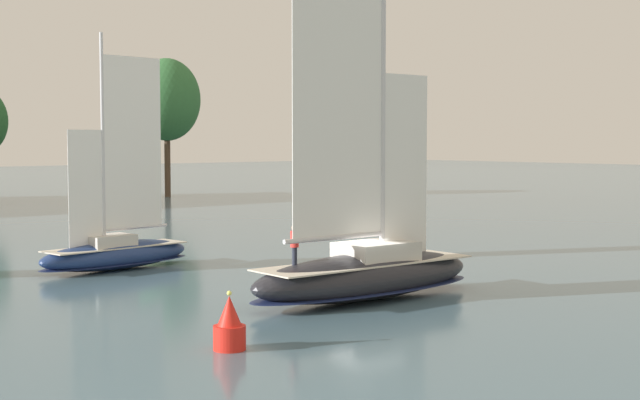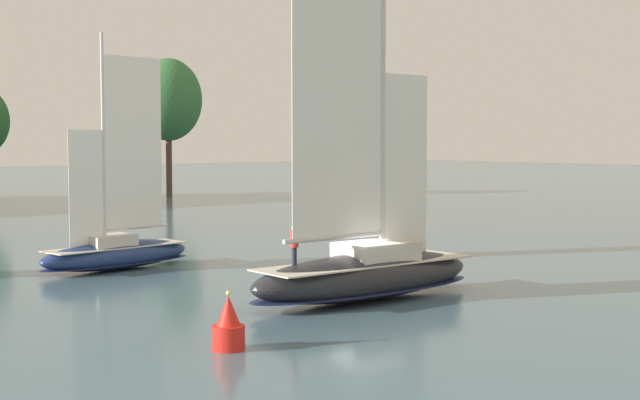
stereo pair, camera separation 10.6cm
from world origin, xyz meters
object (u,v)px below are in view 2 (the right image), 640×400
object	(u,v)px
sailboat_moored_far_slip	(116,251)
sailboat_main	(366,270)
tree_shore_right	(168,100)
channel_buoy	(229,326)
sailboat_moored_near_marina	(345,199)

from	to	relation	value
sailboat_moored_far_slip	sailboat_main	bearing A→B (deg)	-74.75
tree_shore_right	sailboat_moored_far_slip	size ratio (longest dim) A/B	1.35
tree_shore_right	sailboat_moored_far_slip	bearing A→B (deg)	-122.69
tree_shore_right	channel_buoy	size ratio (longest dim) A/B	8.59
tree_shore_right	sailboat_moored_near_marina	world-z (taller)	tree_shore_right
sailboat_moored_near_marina	sailboat_moored_far_slip	size ratio (longest dim) A/B	0.85
tree_shore_right	channel_buoy	world-z (taller)	tree_shore_right
sailboat_main	channel_buoy	size ratio (longest dim) A/B	8.40
tree_shore_right	channel_buoy	distance (m)	79.43
sailboat_main	tree_shore_right	bearing A→B (deg)	66.48
tree_shore_right	sailboat_moored_near_marina	size ratio (longest dim) A/B	1.58
sailboat_main	channel_buoy	world-z (taller)	sailboat_main
tree_shore_right	sailboat_moored_near_marina	bearing A→B (deg)	-73.99
sailboat_main	sailboat_moored_far_slip	world-z (taller)	sailboat_main
tree_shore_right	channel_buoy	xyz separation A→B (m)	(-37.86, -69.01, -10.67)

